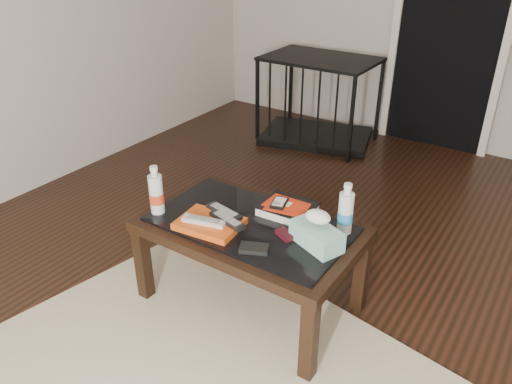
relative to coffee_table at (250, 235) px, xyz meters
The scene contains 16 objects.
ground 0.67m from the coffee_table, ahead, with size 5.00×5.00×0.00m, color black.
doorway 2.62m from the coffee_table, 86.93° to the left, with size 0.90×0.08×2.07m.
coffee_table is the anchor object (origin of this frame).
pet_crate 2.21m from the coffee_table, 109.27° to the left, with size 1.03×0.82×0.71m.
magazines 0.20m from the coffee_table, 136.53° to the right, with size 0.28×0.21×0.03m, color #C94C12.
remote_silver 0.24m from the coffee_table, 133.13° to the right, with size 0.20×0.05×0.02m, color silver.
remote_black_front 0.15m from the coffee_table, 124.67° to the right, with size 0.20×0.05×0.02m, color black.
remote_black_back 0.16m from the coffee_table, 162.21° to the right, with size 0.20×0.05×0.02m, color black.
textbook 0.21m from the coffee_table, 60.00° to the left, with size 0.25×0.20×0.05m, color black.
dvd_mailers 0.22m from the coffee_table, 61.23° to the left, with size 0.19×0.14×0.01m, color red.
ipod 0.20m from the coffee_table, 64.27° to the left, with size 0.06×0.10×0.02m, color black.
flip_phone 0.21m from the coffee_table, ahead, with size 0.09×0.05×0.02m, color black.
wallet 0.23m from the coffee_table, 51.69° to the right, with size 0.12×0.07×0.02m, color black.
water_bottle_left 0.49m from the coffee_table, 158.97° to the right, with size 0.07×0.07×0.24m, color silver.
water_bottle_right 0.46m from the coffee_table, 23.91° to the left, with size 0.07×0.07×0.24m, color white.
tissue_box 0.35m from the coffee_table, ahead, with size 0.23×0.12×0.09m, color teal.
Camera 1 is at (0.56, -1.68, 1.67)m, focal length 35.00 mm.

